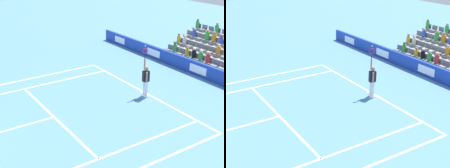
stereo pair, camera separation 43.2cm
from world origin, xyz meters
The scene contains 8 objects.
line_baseline centered at (0.00, -11.89, 0.00)m, with size 10.97×0.10×0.01m, color white.
line_service centered at (0.00, -6.40, 0.00)m, with size 8.23×0.10×0.01m, color white.
line_singles_sideline_left centered at (4.12, -5.95, 0.00)m, with size 0.10×11.89×0.01m, color white.
line_singles_sideline_right centered at (-4.12, -5.95, 0.00)m, with size 0.10×11.89×0.01m, color white.
line_doubles_sideline_left centered at (5.49, -5.95, 0.00)m, with size 0.10×11.89×0.01m, color white.
line_centre_mark centered at (0.00, -11.79, 0.00)m, with size 0.10×0.20×0.01m, color white.
sponsor_barrier centered at (0.00, -16.40, 0.45)m, with size 21.64×0.22×0.90m.
tennis_player centered at (-0.56, -11.58, 0.99)m, with size 0.51×0.41×2.85m.
Camera 2 is at (-13.47, -1.34, 7.55)m, focal length 52.62 mm.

